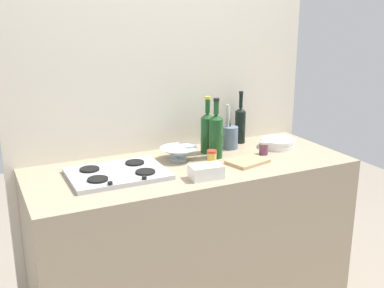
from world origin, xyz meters
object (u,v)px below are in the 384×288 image
at_px(plate_stack, 278,143).
at_px(wine_bottle_mid_right, 240,124).
at_px(mixing_bowl, 179,153).
at_px(condiment_jar_front, 212,157).
at_px(condiment_jar_rear, 264,148).
at_px(wine_bottle_mid_left, 207,132).
at_px(butter_dish, 206,172).
at_px(wine_bottle_leftmost, 216,135).
at_px(utensil_crock, 230,136).
at_px(cutting_board, 248,161).
at_px(stovetop_hob, 117,173).

distance_m(plate_stack, wine_bottle_mid_right, 0.27).
bearing_deg(mixing_bowl, plate_stack, -3.15).
bearing_deg(plate_stack, wine_bottle_mid_right, 129.74).
bearing_deg(condiment_jar_front, condiment_jar_rear, 3.59).
distance_m(wine_bottle_mid_left, butter_dish, 0.45).
relative_size(mixing_bowl, condiment_jar_rear, 2.75).
bearing_deg(plate_stack, wine_bottle_leftmost, -178.03).
relative_size(butter_dish, utensil_crock, 0.60).
xyz_separation_m(wine_bottle_mid_right, condiment_jar_front, (-0.37, -0.30, -0.08)).
bearing_deg(cutting_board, butter_dish, -160.48).
bearing_deg(cutting_board, condiment_jar_front, 158.81).
xyz_separation_m(wine_bottle_mid_right, butter_dish, (-0.50, -0.49, -0.09)).
distance_m(plate_stack, condiment_jar_rear, 0.19).
relative_size(wine_bottle_leftmost, mixing_bowl, 1.64).
relative_size(wine_bottle_leftmost, condiment_jar_front, 4.44).
height_order(wine_bottle_leftmost, mixing_bowl, wine_bottle_leftmost).
relative_size(plate_stack, mixing_bowl, 1.03).
height_order(wine_bottle_mid_left, condiment_jar_front, wine_bottle_mid_left).
height_order(wine_bottle_leftmost, wine_bottle_mid_right, wine_bottle_leftmost).
bearing_deg(stovetop_hob, plate_stack, 3.68).
distance_m(wine_bottle_mid_right, mixing_bowl, 0.53).
distance_m(plate_stack, butter_dish, 0.72).
height_order(wine_bottle_leftmost, wine_bottle_mid_left, wine_bottle_leftmost).
bearing_deg(butter_dish, wine_bottle_mid_right, 44.45).
distance_m(wine_bottle_mid_right, utensil_crock, 0.16).
bearing_deg(wine_bottle_mid_right, butter_dish, -135.55).
distance_m(utensil_crock, cutting_board, 0.30).
distance_m(wine_bottle_leftmost, condiment_jar_front, 0.16).
bearing_deg(wine_bottle_mid_right, condiment_jar_rear, -90.97).
height_order(stovetop_hob, condiment_jar_rear, condiment_jar_rear).
distance_m(plate_stack, wine_bottle_mid_left, 0.47).
height_order(plate_stack, mixing_bowl, mixing_bowl).
relative_size(mixing_bowl, cutting_board, 0.98).
distance_m(wine_bottle_mid_left, cutting_board, 0.32).
bearing_deg(wine_bottle_leftmost, utensil_crock, 36.14).
bearing_deg(utensil_crock, cutting_board, -100.65).
bearing_deg(butter_dish, stovetop_hob, 150.11).
distance_m(stovetop_hob, cutting_board, 0.73).
xyz_separation_m(plate_stack, wine_bottle_leftmost, (-0.45, -0.02, 0.11)).
height_order(condiment_jar_front, condiment_jar_rear, condiment_jar_front).
bearing_deg(plate_stack, utensil_crock, 159.15).
height_order(wine_bottle_mid_right, condiment_jar_front, wine_bottle_mid_right).
height_order(wine_bottle_leftmost, cutting_board, wine_bottle_leftmost).
xyz_separation_m(plate_stack, butter_dish, (-0.66, -0.30, 0.01)).
bearing_deg(plate_stack, mixing_bowl, 176.85).
relative_size(stovetop_hob, condiment_jar_front, 6.32).
relative_size(stovetop_hob, butter_dish, 2.98).
xyz_separation_m(wine_bottle_mid_right, cutting_board, (-0.18, -0.37, -0.12)).
distance_m(wine_bottle_leftmost, utensil_crock, 0.22).
bearing_deg(condiment_jar_rear, wine_bottle_leftmost, 165.82).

